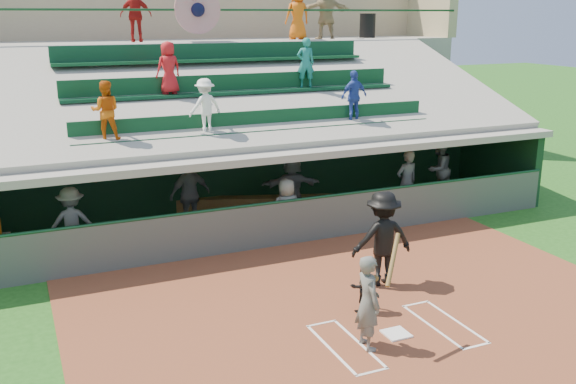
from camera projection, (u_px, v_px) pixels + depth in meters
name	position (u px, v px, depth m)	size (l,w,h in m)	color
ground	(396.00, 335.00, 11.30)	(100.00, 100.00, 0.00)	#1F5518
dirt_slab	(381.00, 323.00, 11.74)	(11.00, 9.00, 0.02)	brown
home_plate	(396.00, 334.00, 11.30)	(0.43, 0.43, 0.03)	white
batters_box_chalk	(396.00, 334.00, 11.30)	(2.65, 1.85, 0.01)	white
dugout_floor	(259.00, 224.00, 17.26)	(16.00, 3.50, 0.04)	#9A958C
concourse_slab	(189.00, 107.00, 22.61)	(20.00, 3.00, 4.60)	gray
grandstand	(214.00, 121.00, 19.98)	(20.40, 10.40, 7.80)	#525752
batter_at_plate	(368.00, 301.00, 10.67)	(0.84, 0.73, 1.95)	#525450
catcher	(363.00, 286.00, 12.06)	(0.50, 0.39, 1.02)	black
home_umpire	(382.00, 238.00, 13.20)	(1.29, 0.74, 1.99)	black
dugout_bench	(249.00, 204.00, 18.27)	(13.71, 0.41, 0.41)	olive
dugout_player_a	(72.00, 223.00, 14.64)	(1.08, 0.62, 1.67)	#61645F
dugout_player_b	(190.00, 194.00, 16.46)	(1.12, 0.47, 1.92)	#52544F
dugout_player_c	(287.00, 210.00, 15.76)	(0.77, 0.50, 1.57)	#5B5E59
dugout_player_d	(292.00, 187.00, 17.51)	(1.63, 0.52, 1.76)	#5A5D57
dugout_player_e	(406.00, 183.00, 17.82)	(0.66, 0.44, 1.82)	#545651
dugout_player_f	(438.00, 169.00, 19.22)	(0.91, 0.71, 1.88)	#61635E
trash_bin	(367.00, 26.00, 24.31)	(0.60, 0.60, 0.89)	black
concourse_staff_a	(136.00, 15.00, 20.28)	(0.98, 0.41, 1.67)	#A81513
concourse_staff_b	(297.00, 14.00, 21.85)	(0.84, 0.55, 1.71)	orange
concourse_staff_c	(326.00, 11.00, 22.87)	(1.81, 0.58, 1.95)	tan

